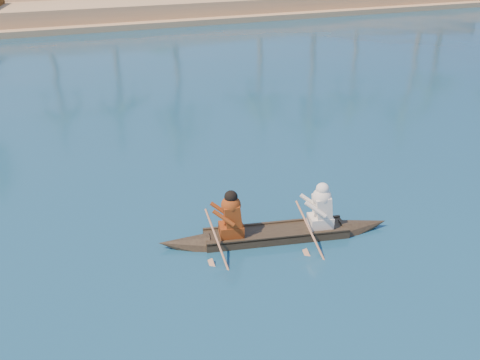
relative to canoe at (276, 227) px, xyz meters
name	(u,v)px	position (x,y,z in m)	size (l,w,h in m)	color
ground	(237,169)	(0.56, 3.47, -0.25)	(160.00, 160.00, 0.00)	#0B2E46
canoe	(276,227)	(0.00, 0.00, 0.00)	(4.82, 1.61, 1.32)	#392F1F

